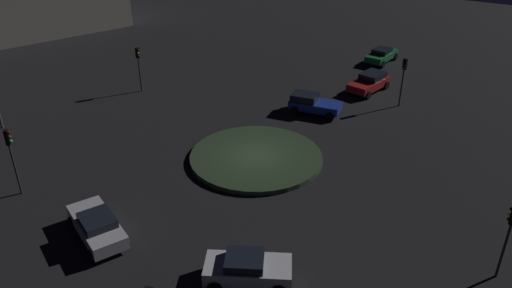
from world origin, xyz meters
name	(u,v)px	position (x,y,z in m)	size (l,w,h in m)	color
ground_plane	(256,159)	(0.00, 0.00, 0.00)	(116.14, 116.14, 0.00)	black
roundabout_island	(256,157)	(0.00, 0.00, 0.16)	(8.72, 8.72, 0.32)	#2D4228
car_white	(247,269)	(-5.48, 9.84, 0.77)	(4.30, 3.36, 1.45)	white
car_red	(369,82)	(-2.23, -15.37, 0.80)	(2.78, 4.50, 1.51)	red
car_green	(382,55)	(-0.67, -23.35, 0.75)	(2.34, 4.48, 1.41)	#1E7238
car_silver	(97,226)	(2.80, 11.09, 0.73)	(4.75, 3.43, 1.40)	silver
car_blue	(313,104)	(0.02, -8.64, 0.78)	(4.17, 2.50, 1.49)	#1E38A5
traffic_light_east	(138,60)	(14.68, -5.06, 2.78)	(0.39, 0.36, 3.89)	#2D2D2D
traffic_light_south	(403,73)	(-5.47, -13.45, 2.86)	(0.36, 0.39, 4.01)	#2D2D2D
traffic_light_northeast	(11,149)	(9.72, 10.56, 2.96)	(0.38, 0.39, 4.17)	#2D2D2D
traffic_light_west	(510,228)	(-15.19, 3.58, 2.81)	(0.38, 0.34, 3.93)	#2D2D2D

